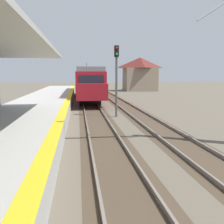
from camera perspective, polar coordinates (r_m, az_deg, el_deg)
The scene contains 6 objects.
station_platform at distance 12.81m, azimuth -21.89°, elevation -4.28°, with size 5.00×80.00×0.91m.
track_pair_nearest_platform at distance 16.45m, azimuth -3.24°, elevation -2.41°, with size 2.34×120.00×0.16m.
track_pair_middle at distance 17.04m, azimuth 8.24°, elevation -2.10°, with size 2.34×120.00×0.16m.
approaching_train at distance 32.23m, azimuth -5.45°, elevation 6.66°, with size 2.93×19.60×4.76m.
rail_signal_post at distance 18.73m, azimuth 1.01°, elevation 8.60°, with size 0.32×0.34×5.20m.
distant_trackside_house at distance 49.91m, azimuth 6.29°, elevation 8.58°, with size 6.60×5.28×6.40m.
Camera 1 is at (0.70, 3.89, 3.13)m, focal length 40.70 mm.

